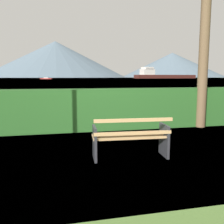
{
  "coord_description": "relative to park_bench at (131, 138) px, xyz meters",
  "views": [
    {
      "loc": [
        -1.46,
        -4.81,
        1.66
      ],
      "look_at": [
        0.0,
        1.69,
        0.72
      ],
      "focal_mm": 39.98,
      "sensor_mm": 36.0,
      "label": 1
    }
  ],
  "objects": [
    {
      "name": "cargo_ship_large",
      "position": [
        102.94,
        232.28,
        2.68
      ],
      "size": [
        68.35,
        21.46,
        11.09
      ],
      "color": "#471E19",
      "rests_on": "water_surface"
    },
    {
      "name": "fishing_boat_near",
      "position": [
        -8.03,
        179.14,
        0.03
      ],
      "size": [
        8.49,
        4.26,
        1.29
      ],
      "color": "#B2332D",
      "rests_on": "water_surface"
    },
    {
      "name": "ground_plane",
      "position": [
        0.0,
        0.06,
        -0.42
      ],
      "size": [
        1400.0,
        1400.0,
        0.0
      ],
      "primitive_type": "plane",
      "color": "#567A38"
    },
    {
      "name": "park_bench",
      "position": [
        0.0,
        0.0,
        0.0
      ],
      "size": [
        1.58,
        0.67,
        0.87
      ],
      "color": "tan",
      "rests_on": "ground_plane"
    },
    {
      "name": "distant_hills",
      "position": [
        -30.93,
        584.59,
        33.39
      ],
      "size": [
        819.77,
        355.67,
        80.01
      ],
      "color": "gray",
      "rests_on": "ground_plane"
    },
    {
      "name": "hedge_row",
      "position": [
        0.0,
        2.98,
        0.22
      ],
      "size": [
        10.06,
        0.76,
        1.28
      ],
      "primitive_type": "cube",
      "color": "#285B23",
      "rests_on": "ground_plane"
    },
    {
      "name": "water_surface",
      "position": [
        0.0,
        307.92,
        -0.42
      ],
      "size": [
        620.0,
        620.0,
        0.0
      ],
      "primitive_type": "plane",
      "color": "#6B8EA3",
      "rests_on": "ground_plane"
    }
  ]
}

